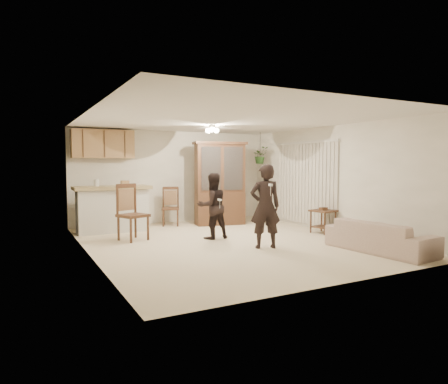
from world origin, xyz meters
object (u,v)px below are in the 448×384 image
adult (265,201)px  chair_bar (133,225)px  sofa (380,232)px  child (212,207)px  china_hutch (220,184)px  side_table (323,221)px  chair_hutch_left (171,215)px  chair_hutch_right (209,211)px

adult → chair_bar: adult is taller
sofa → child: bearing=34.7°
china_hutch → side_table: bearing=-45.4°
sofa → chair_hutch_left: bearing=20.8°
chair_hutch_left → chair_hutch_right: bearing=28.5°
child → chair_bar: bearing=-23.3°
side_table → chair_bar: size_ratio=0.51×
chair_hutch_right → chair_bar: bearing=23.0°
side_table → china_hutch: bearing=123.0°
child → chair_bar: (-1.55, 0.61, -0.34)m
sofa → chair_hutch_left: chair_hutch_left is taller
child → china_hutch: 2.09m
china_hutch → chair_hutch_right: 0.98m
sofa → chair_hutch_right: size_ratio=1.85×
china_hutch → chair_hutch_right: china_hutch is taller
sofa → chair_bar: (-3.69, 3.19, -0.03)m
chair_bar → chair_hutch_right: size_ratio=1.17×
china_hutch → chair_hutch_left: bearing=172.4°
chair_bar → side_table: bearing=-37.2°
chair_hutch_right → china_hutch: bearing=83.3°
child → side_table: child is taller
adult → child: (-0.47, 1.33, -0.22)m
side_table → chair_hutch_right: size_ratio=0.59×
adult → child: 1.43m
chair_hutch_right → chair_hutch_left: bearing=-3.3°
sofa → adult: (-1.67, 1.25, 0.53)m
sofa → adult: bearing=48.2°
chair_bar → chair_hutch_right: bearing=12.3°
sofa → chair_bar: 4.88m
adult → chair_hutch_right: 3.74m
sofa → china_hutch: 4.51m
child → side_table: size_ratio=2.24×
chair_bar → child: bearing=-42.6°
child → china_hutch: bearing=-123.5°
china_hutch → chair_bar: (-2.63, -1.13, -0.74)m
child → sofa: bearing=127.8°
sofa → side_table: (0.44, 2.00, -0.08)m
sofa → child: (-2.14, 2.58, 0.31)m
china_hutch → chair_hutch_left: china_hutch is taller
sofa → chair_bar: bearing=44.2°
china_hutch → side_table: (1.50, -2.32, -0.79)m
adult → china_hutch: 3.13m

